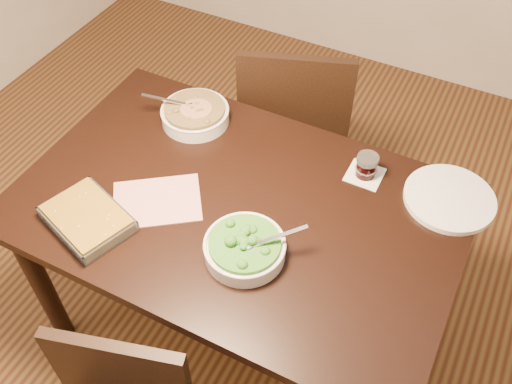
{
  "coord_description": "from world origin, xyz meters",
  "views": [
    {
      "loc": [
        0.59,
        -1.02,
        2.12
      ],
      "look_at": [
        0.05,
        0.03,
        0.8
      ],
      "focal_mm": 40.0,
      "sensor_mm": 36.0,
      "label": 1
    }
  ],
  "objects_px": {
    "table": "(238,222)",
    "wine_tumbler": "(367,165)",
    "dinner_plate": "(449,198)",
    "baking_dish": "(87,219)",
    "chair_far": "(294,123)",
    "stew_bowl": "(195,114)",
    "broccoli_bowl": "(245,248)"
  },
  "relations": [
    {
      "from": "broccoli_bowl",
      "to": "chair_far",
      "type": "distance_m",
      "value": 0.9
    },
    {
      "from": "chair_far",
      "to": "table",
      "type": "bearing_deg",
      "value": 78.46
    },
    {
      "from": "table",
      "to": "broccoli_bowl",
      "type": "height_order",
      "value": "broccoli_bowl"
    },
    {
      "from": "wine_tumbler",
      "to": "chair_far",
      "type": "relative_size",
      "value": 0.09
    },
    {
      "from": "table",
      "to": "chair_far",
      "type": "bearing_deg",
      "value": 98.0
    },
    {
      "from": "chair_far",
      "to": "dinner_plate",
      "type": "bearing_deg",
      "value": 133.33
    },
    {
      "from": "baking_dish",
      "to": "wine_tumbler",
      "type": "distance_m",
      "value": 0.9
    },
    {
      "from": "table",
      "to": "baking_dish",
      "type": "height_order",
      "value": "baking_dish"
    },
    {
      "from": "baking_dish",
      "to": "table",
      "type": "bearing_deg",
      "value": 55.98
    },
    {
      "from": "dinner_plate",
      "to": "chair_far",
      "type": "height_order",
      "value": "chair_far"
    },
    {
      "from": "stew_bowl",
      "to": "baking_dish",
      "type": "relative_size",
      "value": 0.83
    },
    {
      "from": "stew_bowl",
      "to": "dinner_plate",
      "type": "relative_size",
      "value": 0.9
    },
    {
      "from": "stew_bowl",
      "to": "broccoli_bowl",
      "type": "bearing_deg",
      "value": -45.52
    },
    {
      "from": "stew_bowl",
      "to": "chair_far",
      "type": "bearing_deg",
      "value": 59.69
    },
    {
      "from": "baking_dish",
      "to": "dinner_plate",
      "type": "xyz_separation_m",
      "value": [
        0.96,
        0.6,
        -0.01
      ]
    },
    {
      "from": "stew_bowl",
      "to": "wine_tumbler",
      "type": "xyz_separation_m",
      "value": [
        0.64,
        0.02,
        0.01
      ]
    },
    {
      "from": "table",
      "to": "baking_dish",
      "type": "xyz_separation_m",
      "value": [
        -0.37,
        -0.28,
        0.12
      ]
    },
    {
      "from": "table",
      "to": "wine_tumbler",
      "type": "relative_size",
      "value": 17.21
    },
    {
      "from": "wine_tumbler",
      "to": "stew_bowl",
      "type": "bearing_deg",
      "value": -178.05
    },
    {
      "from": "baking_dish",
      "to": "chair_far",
      "type": "xyz_separation_m",
      "value": [
        0.27,
        0.95,
        -0.25
      ]
    },
    {
      "from": "dinner_plate",
      "to": "chair_far",
      "type": "xyz_separation_m",
      "value": [
        -0.69,
        0.35,
        -0.24
      ]
    },
    {
      "from": "broccoli_bowl",
      "to": "dinner_plate",
      "type": "distance_m",
      "value": 0.68
    },
    {
      "from": "dinner_plate",
      "to": "baking_dish",
      "type": "bearing_deg",
      "value": -148.21
    },
    {
      "from": "table",
      "to": "dinner_plate",
      "type": "distance_m",
      "value": 0.68
    },
    {
      "from": "baking_dish",
      "to": "wine_tumbler",
      "type": "relative_size",
      "value": 3.86
    },
    {
      "from": "table",
      "to": "wine_tumbler",
      "type": "height_order",
      "value": "wine_tumbler"
    },
    {
      "from": "broccoli_bowl",
      "to": "chair_far",
      "type": "bearing_deg",
      "value": 103.99
    },
    {
      "from": "broccoli_bowl",
      "to": "chair_far",
      "type": "xyz_separation_m",
      "value": [
        -0.21,
        0.84,
        -0.26
      ]
    },
    {
      "from": "wine_tumbler",
      "to": "dinner_plate",
      "type": "height_order",
      "value": "wine_tumbler"
    },
    {
      "from": "table",
      "to": "wine_tumbler",
      "type": "distance_m",
      "value": 0.46
    },
    {
      "from": "stew_bowl",
      "to": "baking_dish",
      "type": "distance_m",
      "value": 0.56
    },
    {
      "from": "dinner_plate",
      "to": "chair_far",
      "type": "relative_size",
      "value": 0.31
    }
  ]
}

